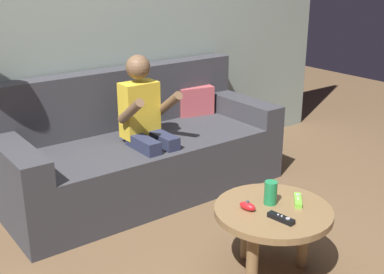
{
  "coord_description": "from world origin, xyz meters",
  "views": [
    {
      "loc": [
        -1.48,
        -1.42,
        1.55
      ],
      "look_at": [
        0.16,
        0.78,
        0.58
      ],
      "focal_mm": 46.49,
      "sensor_mm": 36.0,
      "label": 1
    }
  ],
  "objects": [
    {
      "name": "wall_back",
      "position": [
        0.0,
        1.81,
        1.25
      ],
      "size": [
        4.61,
        0.05,
        2.5
      ],
      "primitive_type": "cube",
      "color": "gray",
      "rests_on": "ground"
    },
    {
      "name": "coffee_table",
      "position": [
        0.19,
        0.13,
        0.32
      ],
      "size": [
        0.6,
        0.6,
        0.38
      ],
      "color": "brown",
      "rests_on": "ground"
    },
    {
      "name": "game_remote_lime_far_corner",
      "position": [
        0.33,
        0.1,
        0.4
      ],
      "size": [
        0.13,
        0.12,
        0.03
      ],
      "color": "#72C638",
      "rests_on": "coffee_table"
    },
    {
      "name": "person_seated_on_couch",
      "position": [
        0.14,
        1.24,
        0.56
      ],
      "size": [
        0.34,
        0.42,
        0.99
      ],
      "color": "#282D47",
      "rests_on": "ground"
    },
    {
      "name": "nunchuk_red",
      "position": [
        0.07,
        0.19,
        0.4
      ],
      "size": [
        0.06,
        0.1,
        0.05
      ],
      "color": "red",
      "rests_on": "coffee_table"
    },
    {
      "name": "soda_can",
      "position": [
        0.21,
        0.17,
        0.44
      ],
      "size": [
        0.07,
        0.07,
        0.12
      ],
      "primitive_type": "cylinder",
      "color": "#1E7F47",
      "rests_on": "coffee_table"
    },
    {
      "name": "game_remote_black_near_edge",
      "position": [
        0.12,
        0.01,
        0.4
      ],
      "size": [
        0.06,
        0.14,
        0.03
      ],
      "color": "black",
      "rests_on": "coffee_table"
    },
    {
      "name": "couch",
      "position": [
        0.19,
        1.42,
        0.29
      ],
      "size": [
        1.94,
        0.8,
        0.84
      ],
      "color": "#38383D",
      "rests_on": "ground"
    }
  ]
}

